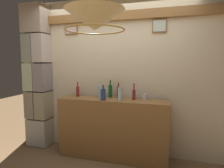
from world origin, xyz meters
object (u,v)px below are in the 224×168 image
liquor_bottle_scotch (118,92)px  glass_tumbler_highball (145,97)px  liquor_bottle_vodka (78,91)px  liquor_bottle_amaro (134,94)px  liquor_bottle_gin (120,94)px  pendant_lamp (95,21)px  glass_tumbler_rocks (135,96)px  glass_tumbler_shot (120,97)px  liquor_bottle_mezcal (103,94)px  liquor_bottle_bourbon (110,91)px  liquor_bottle_rye (100,92)px

liquor_bottle_scotch → glass_tumbler_highball: size_ratio=2.61×
liquor_bottle_vodka → liquor_bottle_amaro: liquor_bottle_amaro is taller
liquor_bottle_gin → pendant_lamp: size_ratio=0.41×
liquor_bottle_amaro → glass_tumbler_rocks: 0.12m
liquor_bottle_gin → glass_tumbler_rocks: 0.34m
glass_tumbler_shot → liquor_bottle_mezcal: bearing=-154.3°
liquor_bottle_vodka → pendant_lamp: 1.58m
liquor_bottle_amaro → glass_tumbler_shot: liquor_bottle_amaro is taller
liquor_bottle_amaro → liquor_bottle_bourbon: (-0.42, 0.10, 0.02)m
liquor_bottle_rye → glass_tumbler_highball: (0.74, 0.05, -0.06)m
glass_tumbler_rocks → liquor_bottle_rye: bearing=-169.2°
liquor_bottle_rye → pendant_lamp: size_ratio=0.41×
liquor_bottle_gin → liquor_bottle_scotch: bearing=109.0°
liquor_bottle_mezcal → liquor_bottle_gin: liquor_bottle_gin is taller
liquor_bottle_gin → glass_tumbler_shot: (-0.03, 0.12, -0.07)m
liquor_bottle_mezcal → glass_tumbler_shot: size_ratio=3.27×
liquor_bottle_scotch → liquor_bottle_vodka: bearing=-173.0°
liquor_bottle_amaro → liquor_bottle_bourbon: bearing=167.1°
liquor_bottle_rye → glass_tumbler_rocks: size_ratio=2.85×
glass_tumbler_shot → liquor_bottle_gin: bearing=-77.9°
liquor_bottle_bourbon → glass_tumbler_shot: liquor_bottle_bourbon is taller
liquor_bottle_mezcal → liquor_bottle_scotch: size_ratio=0.95×
liquor_bottle_vodka → liquor_bottle_gin: 0.82m
liquor_bottle_mezcal → liquor_bottle_gin: bearing=-1.0°
liquor_bottle_vodka → glass_tumbler_shot: liquor_bottle_vodka is taller
glass_tumbler_rocks → liquor_bottle_gin: bearing=-121.5°
liquor_bottle_amaro → glass_tumbler_rocks: liquor_bottle_amaro is taller
liquor_bottle_gin → glass_tumbler_shot: size_ratio=3.61×
liquor_bottle_mezcal → liquor_bottle_amaro: liquor_bottle_amaro is taller
liquor_bottle_vodka → pendant_lamp: pendant_lamp is taller
liquor_bottle_bourbon → liquor_bottle_rye: size_ratio=1.10×
glass_tumbler_shot → liquor_bottle_bourbon: bearing=144.4°
liquor_bottle_scotch → liquor_bottle_rye: liquor_bottle_rye is taller
liquor_bottle_vodka → liquor_bottle_rye: (0.41, -0.02, 0.01)m
glass_tumbler_rocks → glass_tumbler_highball: glass_tumbler_highball is taller
glass_tumbler_highball → pendant_lamp: (-0.41, -1.08, 0.97)m
liquor_bottle_amaro → glass_tumbler_highball: bearing=18.0°
liquor_bottle_amaro → glass_tumbler_highball: liquor_bottle_amaro is taller
liquor_bottle_vodka → liquor_bottle_amaro: size_ratio=0.96×
liquor_bottle_bourbon → liquor_bottle_scotch: bearing=5.3°
liquor_bottle_scotch → glass_tumbler_rocks: 0.28m
glass_tumbler_highball → glass_tumbler_rocks: bearing=162.3°
liquor_bottle_amaro → pendant_lamp: pendant_lamp is taller
liquor_bottle_bourbon → glass_tumbler_rocks: (0.41, 0.01, -0.06)m
liquor_bottle_amaro → liquor_bottle_gin: bearing=-136.2°
glass_tumbler_shot → pendant_lamp: size_ratio=0.11×
glass_tumbler_shot → liquor_bottle_amaro: bearing=14.4°
liquor_bottle_vodka → glass_tumbler_shot: size_ratio=3.37×
liquor_bottle_vodka → liquor_bottle_scotch: (0.70, 0.09, 0.01)m
liquor_bottle_mezcal → pendant_lamp: bearing=-76.2°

